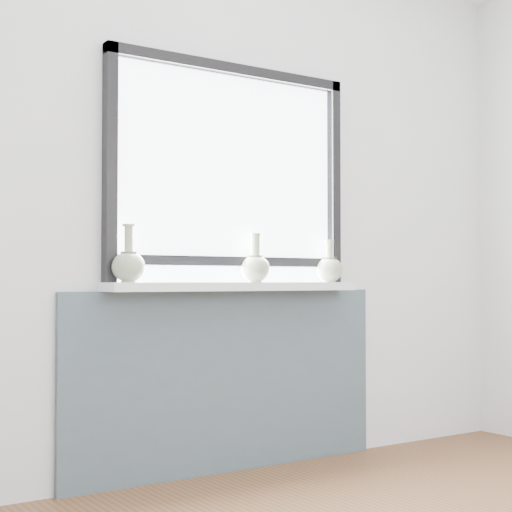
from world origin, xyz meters
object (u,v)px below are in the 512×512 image
windowsill (237,287)px  vase_a (129,264)px  vase_c (329,268)px  vase_b (255,266)px

windowsill → vase_a: size_ratio=5.22×
windowsill → vase_c: size_ratio=6.08×
windowsill → vase_a: (-0.56, -0.01, 0.10)m
vase_c → vase_a: bearing=-179.4°
windowsill → vase_a: 0.57m
vase_b → vase_c: vase_b is taller
vase_a → vase_b: (0.66, 0.01, -0.00)m
vase_b → vase_a: bearing=-179.5°
vase_b → vase_c: size_ratio=1.08×
vase_b → vase_c: 0.46m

